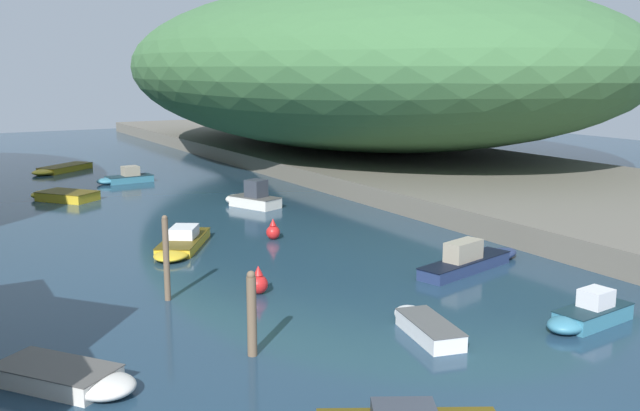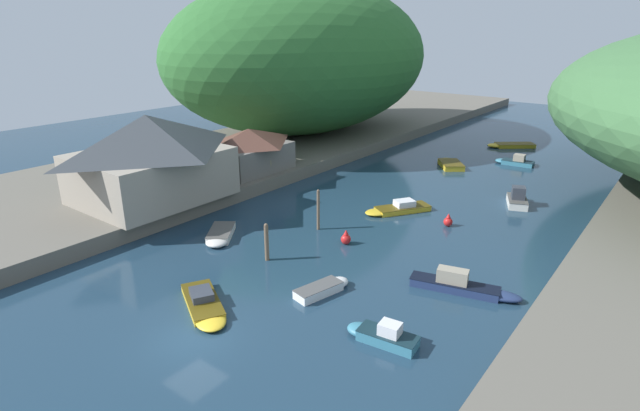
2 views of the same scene
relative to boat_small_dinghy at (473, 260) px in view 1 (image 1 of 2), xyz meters
The scene contains 16 objects.
water_surface 19.36m from the boat_small_dinghy, 117.99° to the left, with size 130.00×130.00×0.00m, color #1E384C.
right_bank 22.81m from the boat_small_dinghy, 48.54° to the left, with size 22.00×120.00×1.26m.
hillside_right 38.38m from the boat_small_dinghy, 64.39° to the left, with size 40.22×56.31×14.85m.
boat_small_dinghy is the anchor object (origin of this frame).
boat_navy_launch 8.32m from the boat_small_dinghy, 142.77° to the right, with size 1.94×3.88×0.56m.
boat_far_upstream 17.98m from the boat_small_dinghy, 97.81° to the left, with size 2.88×4.22×1.74m.
boat_mid_channel 13.75m from the boat_small_dinghy, 135.99° to the left, with size 4.53×5.79×0.97m.
boat_near_quay 32.04m from the boat_small_dinghy, 102.36° to the left, with size 4.33×1.83×1.24m.
boat_cabin_cruiser 17.85m from the boat_small_dinghy, 168.66° to the right, with size 3.83×4.34×0.55m.
boat_yellow_tender 40.98m from the boat_small_dinghy, 104.29° to the left, with size 5.86×5.24×0.50m.
boat_red_skiff 28.96m from the boat_small_dinghy, 115.39° to the left, with size 4.48×4.90×0.61m.
boat_moored_right 7.37m from the boat_small_dinghy, 101.04° to the right, with size 3.85×1.61×1.19m.
mooring_post_nearest 12.94m from the boat_small_dinghy, 162.23° to the right, with size 0.29×0.29×2.66m.
mooring_post_second 13.14m from the boat_small_dinghy, 169.24° to the left, with size 0.23×0.23×3.26m.
channel_buoy_near 10.55m from the boat_small_dinghy, 119.05° to the left, with size 0.71×0.71×1.07m.
channel_buoy_far 9.67m from the boat_small_dinghy, behind, with size 0.74×0.74×1.11m.
Camera 1 is at (-11.58, -9.69, 8.56)m, focal length 40.00 mm.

